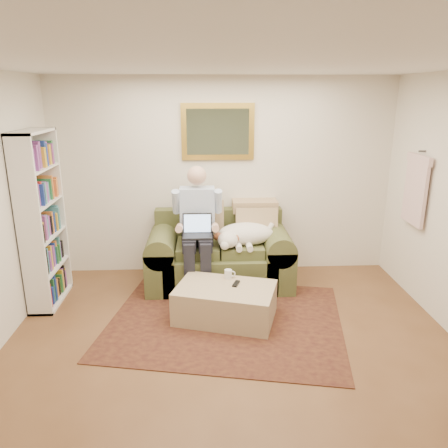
{
  "coord_description": "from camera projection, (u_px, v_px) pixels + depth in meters",
  "views": [
    {
      "loc": [
        -0.26,
        -3.23,
        2.39
      ],
      "look_at": [
        -0.03,
        1.51,
        0.95
      ],
      "focal_mm": 35.0,
      "sensor_mm": 36.0,
      "label": 1
    }
  ],
  "objects": [
    {
      "name": "room_shell",
      "position": [
        234.0,
        224.0,
        3.76
      ],
      "size": [
        4.51,
        5.0,
        2.61
      ],
      "color": "brown",
      "rests_on": "ground"
    },
    {
      "name": "rug",
      "position": [
        226.0,
        320.0,
        4.76
      ],
      "size": [
        2.8,
        2.41,
        0.01
      ],
      "primitive_type": "cube",
      "rotation": [
        0.0,
        0.0,
        -0.19
      ],
      "color": "black",
      "rests_on": "room_shell"
    },
    {
      "name": "sofa",
      "position": [
        219.0,
        260.0,
        5.62
      ],
      "size": [
        1.82,
        0.93,
        1.09
      ],
      "color": "#586133",
      "rests_on": "room_shell"
    },
    {
      "name": "seated_man",
      "position": [
        198.0,
        231.0,
        5.32
      ],
      "size": [
        0.6,
        0.86,
        1.53
      ],
      "primitive_type": null,
      "color": "#8CA6D8",
      "rests_on": "sofa"
    },
    {
      "name": "laptop",
      "position": [
        197.0,
        230.0,
        5.24
      ],
      "size": [
        0.35,
        0.28,
        0.26
      ],
      "color": "black",
      "rests_on": "seated_man"
    },
    {
      "name": "sleeping_dog",
      "position": [
        246.0,
        234.0,
        5.43
      ],
      "size": [
        0.75,
        0.47,
        0.28
      ],
      "primitive_type": null,
      "color": "white",
      "rests_on": "sofa"
    },
    {
      "name": "ottoman",
      "position": [
        225.0,
        303.0,
        4.75
      ],
      "size": [
        1.19,
        0.93,
        0.38
      ],
      "primitive_type": "cube",
      "rotation": [
        0.0,
        0.0,
        -0.29
      ],
      "color": "tan",
      "rests_on": "room_shell"
    },
    {
      "name": "coffee_mug",
      "position": [
        228.0,
        274.0,
        4.91
      ],
      "size": [
        0.08,
        0.08,
        0.1
      ],
      "primitive_type": "cylinder",
      "color": "white",
      "rests_on": "ottoman"
    },
    {
      "name": "tv_remote",
      "position": [
        236.0,
        284.0,
        4.75
      ],
      "size": [
        0.1,
        0.16,
        0.02
      ],
      "primitive_type": "cube",
      "rotation": [
        0.0,
        0.0,
        -0.35
      ],
      "color": "black",
      "rests_on": "ottoman"
    },
    {
      "name": "bookshelf",
      "position": [
        42.0,
        220.0,
        4.94
      ],
      "size": [
        0.28,
        0.8,
        2.0
      ],
      "primitive_type": null,
      "color": "white",
      "rests_on": "room_shell"
    },
    {
      "name": "wall_mirror",
      "position": [
        218.0,
        132.0,
        5.6
      ],
      "size": [
        0.94,
        0.04,
        0.72
      ],
      "color": "gold",
      "rests_on": "room_shell"
    },
    {
      "name": "hanging_shirt",
      "position": [
        416.0,
        186.0,
        5.03
      ],
      "size": [
        0.06,
        0.52,
        0.9
      ],
      "primitive_type": null,
      "color": "beige",
      "rests_on": "room_shell"
    }
  ]
}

